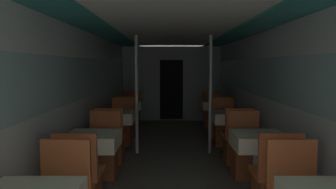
{
  "coord_description": "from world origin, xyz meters",
  "views": [
    {
      "loc": [
        -0.09,
        -1.19,
        1.54
      ],
      "look_at": [
        -0.09,
        2.5,
        1.21
      ],
      "focal_mm": 35.0,
      "sensor_mm": 36.0,
      "label": 1
    }
  ],
  "objects_px": {
    "dining_table_right_3": "(215,106)",
    "dining_table_left_3": "(128,106)",
    "dining_table_right_1": "(258,144)",
    "chair_right_far_2": "(223,130)",
    "dining_table_left_2": "(116,119)",
    "chair_left_far_2": "(121,130)",
    "chair_right_far_3": "(211,116)",
    "chair_left_near_1": "(80,189)",
    "dining_table_right_2": "(230,119)",
    "support_pole_left_2": "(136,95)",
    "chair_left_far_1": "(103,156)",
    "dining_table_left_1": "(92,144)",
    "support_pole_right_2": "(210,95)",
    "chair_left_near_2": "(110,145)",
    "chair_right_near_1": "(274,189)",
    "chair_right_near_2": "(236,145)",
    "chair_left_near_3": "(125,125)",
    "chair_left_far_3": "(131,116)",
    "chair_right_near_3": "(219,125)",
    "chair_right_far_1": "(246,156)"
  },
  "relations": [
    {
      "from": "chair_left_near_2",
      "to": "chair_right_far_1",
      "type": "distance_m",
      "value": 2.07
    },
    {
      "from": "chair_left_far_1",
      "to": "chair_right_far_3",
      "type": "height_order",
      "value": "same"
    },
    {
      "from": "chair_right_far_1",
      "to": "chair_right_far_2",
      "type": "height_order",
      "value": "same"
    },
    {
      "from": "chair_right_far_3",
      "to": "dining_table_right_3",
      "type": "bearing_deg",
      "value": 90.0
    },
    {
      "from": "chair_right_near_1",
      "to": "chair_right_far_2",
      "type": "bearing_deg",
      "value": 90.0
    },
    {
      "from": "dining_table_left_1",
      "to": "chair_right_near_3",
      "type": "height_order",
      "value": "chair_right_near_3"
    },
    {
      "from": "dining_table_left_3",
      "to": "chair_left_far_3",
      "type": "distance_m",
      "value": 0.68
    },
    {
      "from": "support_pole_right_2",
      "to": "dining_table_left_2",
      "type": "bearing_deg",
      "value": 180.0
    },
    {
      "from": "chair_left_far_1",
      "to": "dining_table_right_1",
      "type": "height_order",
      "value": "chair_left_far_1"
    },
    {
      "from": "dining_table_right_2",
      "to": "chair_right_far_2",
      "type": "height_order",
      "value": "chair_right_far_2"
    },
    {
      "from": "dining_table_right_1",
      "to": "dining_table_left_3",
      "type": "bearing_deg",
      "value": 118.71
    },
    {
      "from": "chair_left_near_2",
      "to": "chair_right_near_2",
      "type": "relative_size",
      "value": 1.0
    },
    {
      "from": "dining_table_right_1",
      "to": "chair_right_far_3",
      "type": "height_order",
      "value": "chair_right_far_3"
    },
    {
      "from": "dining_table_left_3",
      "to": "dining_table_right_2",
      "type": "height_order",
      "value": "same"
    },
    {
      "from": "chair_left_near_2",
      "to": "chair_right_far_2",
      "type": "relative_size",
      "value": 1.0
    },
    {
      "from": "dining_table_left_3",
      "to": "chair_right_far_3",
      "type": "relative_size",
      "value": 0.82
    },
    {
      "from": "dining_table_left_1",
      "to": "dining_table_right_2",
      "type": "distance_m",
      "value": 2.68
    },
    {
      "from": "dining_table_right_3",
      "to": "dining_table_left_3",
      "type": "bearing_deg",
      "value": 180.0
    },
    {
      "from": "chair_left_near_2",
      "to": "support_pole_left_2",
      "type": "bearing_deg",
      "value": 59.55
    },
    {
      "from": "chair_right_near_1",
      "to": "dining_table_right_3",
      "type": "distance_m",
      "value": 4.23
    },
    {
      "from": "chair_left_near_3",
      "to": "dining_table_right_2",
      "type": "relative_size",
      "value": 1.22
    },
    {
      "from": "dining_table_left_1",
      "to": "chair_right_far_2",
      "type": "xyz_separation_m",
      "value": [
        1.98,
        2.41,
        -0.32
      ]
    },
    {
      "from": "chair_left_far_2",
      "to": "chair_left_far_3",
      "type": "distance_m",
      "value": 1.81
    },
    {
      "from": "dining_table_left_2",
      "to": "dining_table_right_2",
      "type": "distance_m",
      "value": 1.98
    },
    {
      "from": "dining_table_right_1",
      "to": "dining_table_left_2",
      "type": "bearing_deg",
      "value": 137.6
    },
    {
      "from": "chair_left_near_1",
      "to": "chair_right_far_2",
      "type": "distance_m",
      "value": 3.6
    },
    {
      "from": "dining_table_right_1",
      "to": "chair_right_far_2",
      "type": "relative_size",
      "value": 0.82
    },
    {
      "from": "dining_table_left_1",
      "to": "chair_right_far_2",
      "type": "bearing_deg",
      "value": 50.55
    },
    {
      "from": "dining_table_left_3",
      "to": "chair_right_far_3",
      "type": "bearing_deg",
      "value": 16.81
    },
    {
      "from": "chair_right_near_1",
      "to": "chair_right_near_2",
      "type": "distance_m",
      "value": 1.81
    },
    {
      "from": "chair_right_near_1",
      "to": "support_pole_right_2",
      "type": "bearing_deg",
      "value": 98.31
    },
    {
      "from": "dining_table_left_1",
      "to": "chair_right_near_2",
      "type": "xyz_separation_m",
      "value": [
        1.98,
        1.21,
        -0.32
      ]
    },
    {
      "from": "support_pole_left_2",
      "to": "chair_right_far_2",
      "type": "height_order",
      "value": "support_pole_left_2"
    },
    {
      "from": "chair_left_near_3",
      "to": "dining_table_right_1",
      "type": "bearing_deg",
      "value": -56.73
    },
    {
      "from": "chair_left_near_2",
      "to": "chair_right_near_2",
      "type": "height_order",
      "value": "same"
    },
    {
      "from": "chair_left_near_3",
      "to": "support_pole_right_2",
      "type": "relative_size",
      "value": 0.44
    },
    {
      "from": "dining_table_left_2",
      "to": "chair_left_far_2",
      "type": "xyz_separation_m",
      "value": [
        0.0,
        0.6,
        -0.32
      ]
    },
    {
      "from": "chair_left_near_2",
      "to": "dining_table_right_3",
      "type": "bearing_deg",
      "value": 50.55
    },
    {
      "from": "chair_right_near_3",
      "to": "support_pole_left_2",
      "type": "bearing_deg",
      "value": -143.4
    },
    {
      "from": "chair_right_near_3",
      "to": "chair_left_near_1",
      "type": "bearing_deg",
      "value": -118.71
    },
    {
      "from": "dining_table_left_2",
      "to": "chair_right_far_3",
      "type": "height_order",
      "value": "chair_right_far_3"
    },
    {
      "from": "dining_table_left_1",
      "to": "chair_right_near_2",
      "type": "bearing_deg",
      "value": 31.42
    },
    {
      "from": "chair_right_near_3",
      "to": "chair_right_far_3",
      "type": "xyz_separation_m",
      "value": [
        0.0,
        1.2,
        0.0
      ]
    },
    {
      "from": "dining_table_right_2",
      "to": "chair_right_far_1",
      "type": "bearing_deg",
      "value": -90.0
    },
    {
      "from": "support_pole_left_2",
      "to": "chair_left_near_3",
      "type": "bearing_deg",
      "value": 106.21
    },
    {
      "from": "chair_left_far_2",
      "to": "dining_table_right_2",
      "type": "height_order",
      "value": "chair_left_far_2"
    },
    {
      "from": "chair_right_near_2",
      "to": "dining_table_right_3",
      "type": "bearing_deg",
      "value": 90.0
    },
    {
      "from": "chair_left_near_2",
      "to": "dining_table_left_3",
      "type": "distance_m",
      "value": 2.43
    },
    {
      "from": "support_pole_left_2",
      "to": "dining_table_left_2",
      "type": "bearing_deg",
      "value": 180.0
    },
    {
      "from": "dining_table_left_2",
      "to": "support_pole_right_2",
      "type": "xyz_separation_m",
      "value": [
        1.63,
        0.0,
        0.43
      ]
    }
  ]
}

